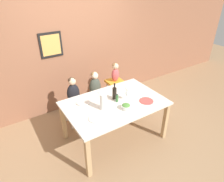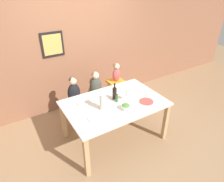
# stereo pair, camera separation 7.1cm
# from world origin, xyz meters

# --- Properties ---
(ground_plane) EXTENTS (14.00, 14.00, 0.00)m
(ground_plane) POSITION_xyz_m (0.00, 0.00, 0.00)
(ground_plane) COLOR #9E7A56
(wall_back) EXTENTS (10.00, 0.09, 2.70)m
(wall_back) POSITION_xyz_m (-0.00, 1.46, 1.35)
(wall_back) COLOR #8E5B42
(wall_back) RESTS_ON ground_plane
(dining_table) EXTENTS (1.66, 1.08, 0.77)m
(dining_table) POSITION_xyz_m (0.00, 0.00, 0.68)
(dining_table) COLOR silver
(dining_table) RESTS_ON ground_plane
(chair_far_left) EXTENTS (0.39, 0.42, 0.47)m
(chair_far_left) POSITION_xyz_m (-0.41, 0.80, 0.40)
(chair_far_left) COLOR silver
(chair_far_left) RESTS_ON ground_plane
(chair_far_center) EXTENTS (0.39, 0.42, 0.47)m
(chair_far_center) POSITION_xyz_m (0.06, 0.80, 0.40)
(chair_far_center) COLOR silver
(chair_far_center) RESTS_ON ground_plane
(chair_right_highchair) EXTENTS (0.34, 0.36, 0.68)m
(chair_right_highchair) POSITION_xyz_m (0.54, 0.80, 0.54)
(chair_right_highchair) COLOR silver
(chair_right_highchair) RESTS_ON ground_plane
(person_child_left) EXTENTS (0.25, 0.17, 0.54)m
(person_child_left) POSITION_xyz_m (-0.41, 0.80, 0.74)
(person_child_left) COLOR black
(person_child_left) RESTS_ON chair_far_left
(person_child_center) EXTENTS (0.25, 0.17, 0.54)m
(person_child_center) POSITION_xyz_m (0.06, 0.80, 0.74)
(person_child_center) COLOR #3D4238
(person_child_center) RESTS_ON chair_far_center
(person_baby_right) EXTENTS (0.17, 0.13, 0.40)m
(person_baby_right) POSITION_xyz_m (0.54, 0.80, 0.90)
(person_baby_right) COLOR #C64C4C
(person_baby_right) RESTS_ON chair_right_highchair
(wine_bottle) EXTENTS (0.07, 0.07, 0.30)m
(wine_bottle) POSITION_xyz_m (0.06, 0.10, 0.89)
(wine_bottle) COLOR black
(wine_bottle) RESTS_ON dining_table
(paper_towel_roll) EXTENTS (0.11, 0.11, 0.27)m
(paper_towel_roll) POSITION_xyz_m (-0.26, -0.07, 0.91)
(paper_towel_roll) COLOR white
(paper_towel_roll) RESTS_ON dining_table
(wine_glass_near) EXTENTS (0.07, 0.07, 0.17)m
(wine_glass_near) POSITION_xyz_m (0.22, -0.05, 0.90)
(wine_glass_near) COLOR white
(wine_glass_near) RESTS_ON dining_table
(salad_bowl_large) EXTENTS (0.15, 0.15, 0.09)m
(salad_bowl_large) POSITION_xyz_m (0.05, -0.26, 0.82)
(salad_bowl_large) COLOR silver
(salad_bowl_large) RESTS_ON dining_table
(dinner_plate_front_left) EXTENTS (0.23, 0.23, 0.01)m
(dinner_plate_front_left) POSITION_xyz_m (-0.47, -0.23, 0.78)
(dinner_plate_front_left) COLOR silver
(dinner_plate_front_left) RESTS_ON dining_table
(dinner_plate_back_left) EXTENTS (0.23, 0.23, 0.01)m
(dinner_plate_back_left) POSITION_xyz_m (-0.45, 0.28, 0.78)
(dinner_plate_back_left) COLOR silver
(dinner_plate_back_left) RESTS_ON dining_table
(dinner_plate_back_right) EXTENTS (0.23, 0.23, 0.01)m
(dinner_plate_back_right) POSITION_xyz_m (0.53, 0.21, 0.78)
(dinner_plate_back_right) COLOR silver
(dinner_plate_back_right) RESTS_ON dining_table
(dinner_plate_front_right) EXTENTS (0.23, 0.23, 0.01)m
(dinner_plate_front_right) POSITION_xyz_m (0.47, -0.26, 0.78)
(dinner_plate_front_right) COLOR #D14C47
(dinner_plate_front_right) RESTS_ON dining_table
(condiment_bottle_hot_sauce) EXTENTS (0.05, 0.05, 0.16)m
(condiment_bottle_hot_sauce) POSITION_xyz_m (0.05, -0.00, 0.85)
(condiment_bottle_hot_sauce) COLOR #336633
(condiment_bottle_hot_sauce) RESTS_ON dining_table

